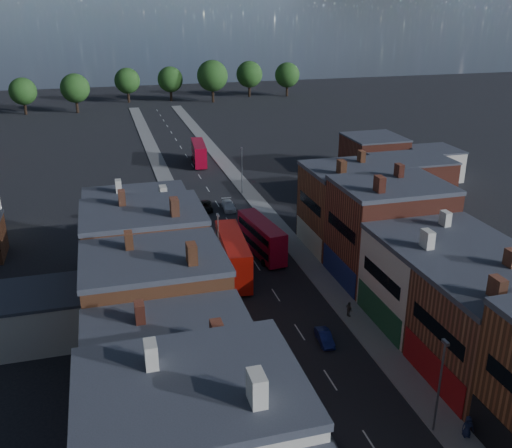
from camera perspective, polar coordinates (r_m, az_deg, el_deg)
ground at (r=46.50m, az=11.46°, el=-20.77°), size 400.00×400.00×0.00m
pavement_west at (r=86.52m, az=-7.29°, el=0.37°), size 3.00×200.00×0.12m
pavement_east at (r=89.08m, az=0.99°, el=1.18°), size 3.00×200.00×0.12m
terrace_west at (r=39.37m, az=-7.46°, el=-18.49°), size 12.00×80.00×11.55m
lamp_post_1 at (r=45.83m, az=17.93°, el=-14.66°), size 0.25×0.70×8.12m
lamp_post_2 at (r=66.68m, az=-3.77°, el=-1.75°), size 0.25×0.70×8.12m
lamp_post_3 at (r=96.50m, az=-1.42°, el=5.68°), size 0.25×0.70×8.12m
bus_0 at (r=67.75m, az=-2.32°, el=-3.15°), size 3.63×11.93×5.08m
bus_1 at (r=73.55m, az=0.56°, el=-1.30°), size 3.79×10.83×4.58m
bus_2 at (r=116.02m, az=-5.73°, el=7.11°), size 3.29×10.37×4.41m
car_1 at (r=56.55m, az=6.87°, el=-11.20°), size 1.52×3.53×1.13m
car_2 at (r=90.26m, az=-5.08°, el=1.77°), size 2.66×4.89×1.30m
car_3 at (r=90.30m, az=-2.76°, el=1.85°), size 2.12×4.68×1.33m
ped_1 at (r=45.57m, az=0.62°, el=-19.71°), size 0.90×0.71×1.63m
ped_2 at (r=48.26m, az=20.41°, el=-18.45°), size 0.98×0.72×1.80m
ped_3 at (r=60.75m, az=9.28°, el=-8.41°), size 0.65×1.07×1.70m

